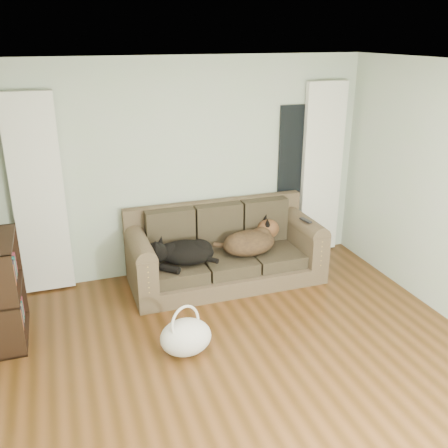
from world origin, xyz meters
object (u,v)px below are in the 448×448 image
object	(u,v)px
sofa	(226,247)
tote_bag	(186,339)
dog_black_lab	(183,253)
dog_shepherd	(251,241)
bookshelf	(4,292)

from	to	relation	value
sofa	tote_bag	xyz separation A→B (m)	(-0.84, -1.28, -0.29)
dog_black_lab	dog_shepherd	distance (m)	0.85
dog_shepherd	bookshelf	bearing A→B (deg)	1.92
sofa	dog_black_lab	bearing A→B (deg)	-172.36
dog_shepherd	tote_bag	bearing A→B (deg)	40.86
dog_shepherd	tote_bag	xyz separation A→B (m)	(-1.15, -1.24, -0.33)
dog_black_lab	dog_shepherd	size ratio (longest dim) A/B	0.92
dog_black_lab	dog_shepherd	world-z (taller)	dog_shepherd
sofa	dog_black_lab	size ratio (longest dim) A/B	3.56
sofa	dog_shepherd	xyz separation A→B (m)	(0.31, -0.04, 0.04)
tote_bag	dog_black_lab	bearing A→B (deg)	76.20
dog_shepherd	bookshelf	distance (m)	2.75
dog_shepherd	bookshelf	size ratio (longest dim) A/B	0.67
dog_black_lab	bookshelf	xyz separation A→B (m)	(-1.87, -0.36, 0.02)
bookshelf	dog_shepherd	bearing A→B (deg)	4.95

